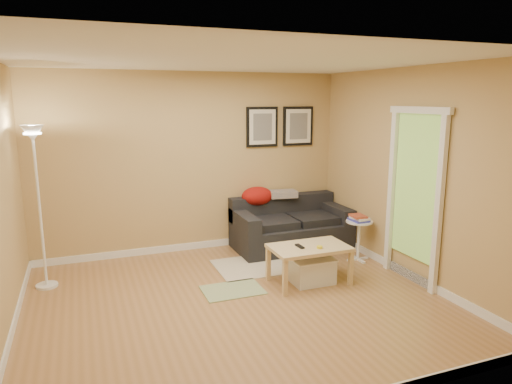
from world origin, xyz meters
TOP-DOWN VIEW (x-y plane):
  - floor at (0.00, 0.00)m, footprint 4.50×4.50m
  - ceiling at (0.00, 0.00)m, footprint 4.50×4.50m
  - wall_back at (0.00, 2.00)m, footprint 4.50×0.00m
  - wall_front at (0.00, -2.00)m, footprint 4.50×0.00m
  - wall_right at (2.25, 0.00)m, footprint 0.00×4.00m
  - baseboard_back at (0.00, 1.99)m, footprint 4.50×0.02m
  - baseboard_left at (-2.24, 0.00)m, footprint 0.02×4.00m
  - baseboard_right at (2.24, 0.00)m, footprint 0.02×4.00m
  - sofa at (1.38, 1.53)m, footprint 1.70×0.90m
  - red_throw at (0.95, 1.84)m, footprint 0.48×0.36m
  - plaid_throw at (1.36, 1.81)m, footprint 0.45×0.32m
  - framed_print_left at (1.08, 1.98)m, footprint 0.50×0.04m
  - framed_print_right at (1.68, 1.98)m, footprint 0.50×0.04m
  - area_rug at (0.69, 0.97)m, footprint 1.25×0.85m
  - green_runner at (0.05, 0.32)m, footprint 0.70×0.50m
  - coffee_table at (1.00, 0.21)m, footprint 0.99×0.66m
  - remote_control at (0.87, 0.22)m, footprint 0.06×0.16m
  - tape_roll at (1.07, 0.09)m, footprint 0.07×0.07m
  - storage_bin at (1.04, 0.21)m, footprint 0.52×0.38m
  - side_table at (2.02, 0.70)m, footprint 0.37×0.37m
  - book_stack at (2.01, 0.70)m, footprint 0.26×0.31m
  - floor_lamp at (-2.00, 1.23)m, footprint 0.25×0.25m
  - doorway at (2.20, -0.15)m, footprint 0.12×1.01m

SIDE VIEW (x-z plane):
  - floor at x=0.00m, z-range 0.00..0.00m
  - area_rug at x=0.69m, z-range 0.00..0.01m
  - green_runner at x=0.05m, z-range 0.00..0.01m
  - baseboard_back at x=0.00m, z-range 0.00..0.10m
  - baseboard_left at x=-2.24m, z-range 0.00..0.10m
  - baseboard_right at x=2.24m, z-range 0.00..0.10m
  - storage_bin at x=1.04m, z-range 0.00..0.32m
  - coffee_table at x=1.00m, z-range 0.00..0.47m
  - side_table at x=2.02m, z-range 0.00..0.57m
  - sofa at x=1.38m, z-range 0.00..0.75m
  - remote_control at x=0.87m, z-range 0.47..0.49m
  - tape_roll at x=1.07m, z-range 0.47..0.50m
  - book_stack at x=2.01m, z-range 0.57..0.65m
  - red_throw at x=0.95m, z-range 0.63..0.91m
  - plaid_throw at x=1.36m, z-range 0.73..0.83m
  - floor_lamp at x=-2.00m, z-range -0.05..1.89m
  - doorway at x=2.20m, z-range -0.04..2.09m
  - wall_back at x=0.00m, z-range -0.95..3.55m
  - wall_front at x=0.00m, z-range -0.95..3.55m
  - wall_right at x=2.25m, z-range -0.70..3.30m
  - framed_print_left at x=1.08m, z-range 1.50..2.10m
  - framed_print_right at x=1.68m, z-range 1.50..2.10m
  - ceiling at x=0.00m, z-range 2.60..2.60m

